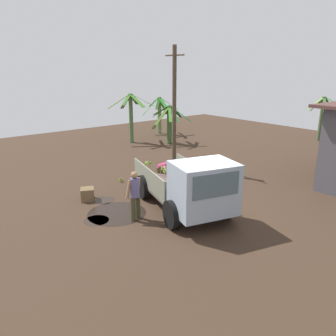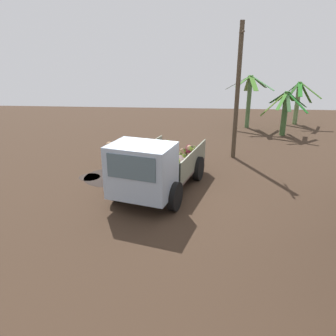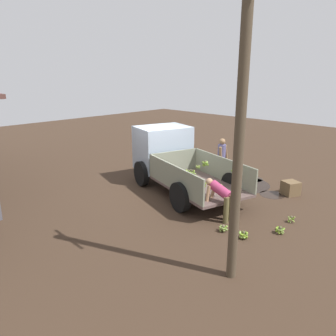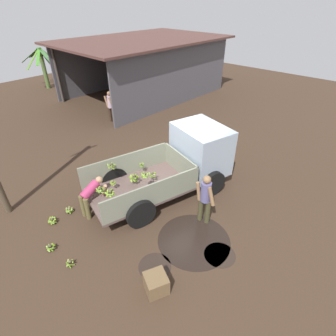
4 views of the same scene
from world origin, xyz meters
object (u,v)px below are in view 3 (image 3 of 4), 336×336
banana_bunch_on_ground_3 (223,228)px  banana_bunch_on_ground_0 (291,219)px  wooden_crate_0 (291,188)px  cargo_truck (169,155)px  utility_pole (240,132)px  banana_bunch_on_ground_1 (280,230)px  banana_bunch_on_ground_2 (244,235)px  person_foreground_visitor (222,158)px  person_worker_loading (221,196)px

banana_bunch_on_ground_3 → banana_bunch_on_ground_0: bearing=-120.1°
banana_bunch_on_ground_0 → wooden_crate_0: (0.97, -2.02, 0.12)m
cargo_truck → utility_pole: 6.12m
banana_bunch_on_ground_1 → wooden_crate_0: bearing=-69.7°
cargo_truck → wooden_crate_0: (-3.68, -2.02, -0.83)m
banana_bunch_on_ground_2 → cargo_truck: bearing=-21.9°
person_foreground_visitor → banana_bunch_on_ground_3: 4.17m
banana_bunch_on_ground_1 → person_worker_loading: bearing=13.3°
utility_pole → wooden_crate_0: size_ratio=11.86×
banana_bunch_on_ground_0 → wooden_crate_0: bearing=-64.3°
banana_bunch_on_ground_1 → banana_bunch_on_ground_2: size_ratio=0.89×
banana_bunch_on_ground_3 → wooden_crate_0: wooden_crate_0 is taller
person_worker_loading → banana_bunch_on_ground_1: bearing=-170.4°
banana_bunch_on_ground_1 → wooden_crate_0: (1.05, -2.84, 0.12)m
utility_pole → person_worker_loading: size_ratio=5.14×
cargo_truck → banana_bunch_on_ground_2: (-4.22, 1.70, -0.95)m
person_foreground_visitor → person_worker_loading: 3.37m
person_worker_loading → wooden_crate_0: bearing=-103.3°
utility_pole → wooden_crate_0: (1.19, -5.22, -2.71)m
banana_bunch_on_ground_1 → cargo_truck: bearing=-9.8°
banana_bunch_on_ground_0 → banana_bunch_on_ground_3: banana_bunch_on_ground_0 is taller
banana_bunch_on_ground_2 → wooden_crate_0: (0.54, -3.72, 0.12)m
person_foreground_visitor → person_worker_loading: bearing=-65.3°
wooden_crate_0 → utility_pole: bearing=102.8°
utility_pole → banana_bunch_on_ground_3: utility_pole is taller
utility_pole → person_foreground_visitor: bearing=-52.1°
utility_pole → person_foreground_visitor: 6.34m
person_foreground_visitor → person_worker_loading: size_ratio=1.46×
banana_bunch_on_ground_0 → person_foreground_visitor: bearing=-23.9°
cargo_truck → banana_bunch_on_ground_0: (-4.65, -0.00, -0.95)m
cargo_truck → banana_bunch_on_ground_3: cargo_truck is taller
person_foreground_visitor → person_worker_loading: (-1.95, 2.73, -0.21)m
wooden_crate_0 → banana_bunch_on_ground_1: bearing=110.3°
utility_pole → banana_bunch_on_ground_1: 3.70m
person_worker_loading → utility_pole: bearing=127.1°
cargo_truck → person_worker_loading: cargo_truck is taller
banana_bunch_on_ground_3 → wooden_crate_0: (-0.04, -3.76, 0.13)m
banana_bunch_on_ground_2 → banana_bunch_on_ground_3: (0.58, 0.04, -0.01)m
cargo_truck → person_foreground_visitor: (-1.19, -1.54, -0.16)m
cargo_truck → banana_bunch_on_ground_2: bearing=174.0°
banana_bunch_on_ground_0 → banana_bunch_on_ground_2: 1.76m
cargo_truck → utility_pole: (-4.87, 3.20, 1.88)m
banana_bunch_on_ground_2 → wooden_crate_0: 3.76m
banana_bunch_on_ground_1 → banana_bunch_on_ground_3: size_ratio=1.00×
person_worker_loading → cargo_truck: bearing=-24.6°
banana_bunch_on_ground_1 → person_foreground_visitor: bearing=-33.6°
cargo_truck → utility_pole: utility_pole is taller
cargo_truck → wooden_crate_0: cargo_truck is taller
person_foreground_visitor → banana_bunch_on_ground_2: person_foreground_visitor is taller
banana_bunch_on_ground_2 → banana_bunch_on_ground_3: 0.58m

